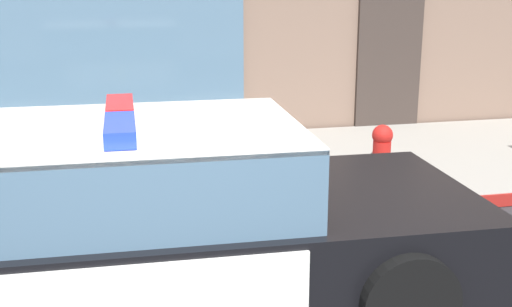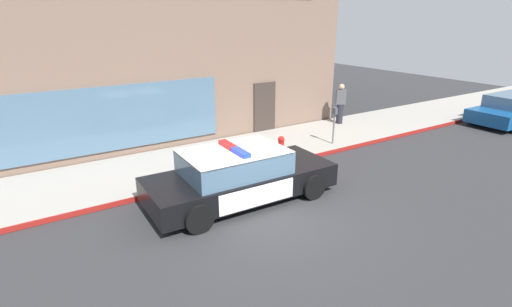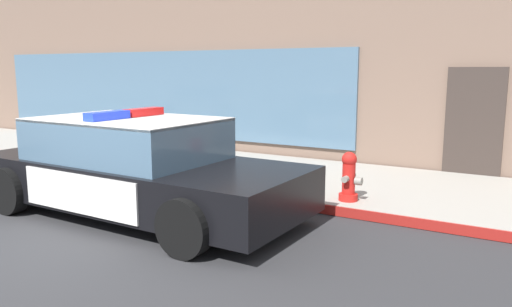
% 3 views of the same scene
% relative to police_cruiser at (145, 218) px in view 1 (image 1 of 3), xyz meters
% --- Properties ---
extents(sidewalk, '(48.00, 3.28, 0.15)m').
position_rel_police_cruiser_xyz_m(sidewalk, '(0.18, 2.98, -0.61)').
color(sidewalk, '#A39E93').
rests_on(sidewalk, ground).
extents(curb_red_paint, '(28.80, 0.04, 0.14)m').
position_rel_police_cruiser_xyz_m(curb_red_paint, '(0.18, 1.33, -0.61)').
color(curb_red_paint, maroon).
rests_on(curb_red_paint, ground).
extents(police_cruiser, '(4.94, 2.22, 1.49)m').
position_rel_police_cruiser_xyz_m(police_cruiser, '(0.00, 0.00, 0.00)').
color(police_cruiser, black).
rests_on(police_cruiser, ground).
extents(fire_hydrant, '(0.34, 0.39, 0.73)m').
position_rel_police_cruiser_xyz_m(fire_hydrant, '(2.58, 1.70, -0.18)').
color(fire_hydrant, red).
rests_on(fire_hydrant, sidewalk).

